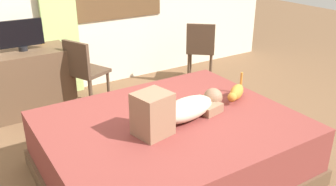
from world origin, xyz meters
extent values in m
plane|color=brown|center=(0.00, 0.00, 0.00)|extent=(16.00, 16.00, 0.00)
cube|color=brown|center=(-0.04, 0.02, 0.07)|extent=(2.10, 1.72, 0.14)
cube|color=brown|center=(-0.04, 0.02, 0.33)|extent=(2.03, 1.67, 0.39)
ellipsoid|color=#CCB299|center=(0.09, -0.02, 0.61)|extent=(0.60, 0.37, 0.17)
sphere|color=#8C664C|center=(0.42, 0.05, 0.61)|extent=(0.17, 0.17, 0.17)
cube|color=#8C664C|center=(-0.28, -0.10, 0.70)|extent=(0.30, 0.29, 0.34)
cube|color=#8C664C|center=(0.31, 0.02, 0.57)|extent=(0.25, 0.31, 0.08)
ellipsoid|color=#C67A2D|center=(0.72, 0.06, 0.59)|extent=(0.28, 0.23, 0.13)
sphere|color=#C67A2D|center=(0.59, -0.02, 0.60)|extent=(0.08, 0.08, 0.08)
cylinder|color=#C67A2D|center=(0.84, 0.14, 0.66)|extent=(0.03, 0.03, 0.16)
cube|color=brown|center=(-0.72, 2.00, 0.37)|extent=(0.90, 0.56, 0.74)
cylinder|color=black|center=(-0.75, 2.00, 0.77)|extent=(0.10, 0.10, 0.05)
cube|color=black|center=(-0.75, 2.00, 0.94)|extent=(0.48, 0.05, 0.30)
cylinder|color=gold|center=(-0.50, 2.18, 0.78)|extent=(0.07, 0.07, 0.08)
cylinder|color=#4C3828|center=(-0.04, 1.89, 0.22)|extent=(0.04, 0.04, 0.44)
cylinder|color=#4C3828|center=(0.08, 1.61, 0.22)|extent=(0.04, 0.04, 0.44)
cylinder|color=#4C3828|center=(-0.32, 1.76, 0.22)|extent=(0.04, 0.04, 0.44)
cylinder|color=#4C3828|center=(-0.20, 1.48, 0.22)|extent=(0.04, 0.04, 0.44)
cube|color=#4C3828|center=(-0.12, 1.69, 0.46)|extent=(0.50, 0.50, 0.04)
cube|color=#4C3828|center=(-0.27, 1.62, 0.67)|extent=(0.19, 0.36, 0.38)
cylinder|color=#4C3828|center=(1.53, 1.91, 0.22)|extent=(0.04, 0.04, 0.44)
cylinder|color=#4C3828|center=(1.76, 1.72, 0.22)|extent=(0.04, 0.04, 0.44)
cylinder|color=#4C3828|center=(1.33, 1.68, 0.22)|extent=(0.04, 0.04, 0.44)
cylinder|color=#4C3828|center=(1.56, 1.49, 0.22)|extent=(0.04, 0.04, 0.44)
cube|color=#4C3828|center=(1.55, 1.70, 0.46)|extent=(0.54, 0.54, 0.04)
cube|color=#4C3828|center=(1.44, 1.57, 0.67)|extent=(0.32, 0.28, 0.38)
cube|color=#ADCC75|center=(-0.23, 2.28, 1.17)|extent=(0.44, 0.06, 2.35)
camera|label=1|loc=(-1.51, -2.26, 1.95)|focal=39.26mm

